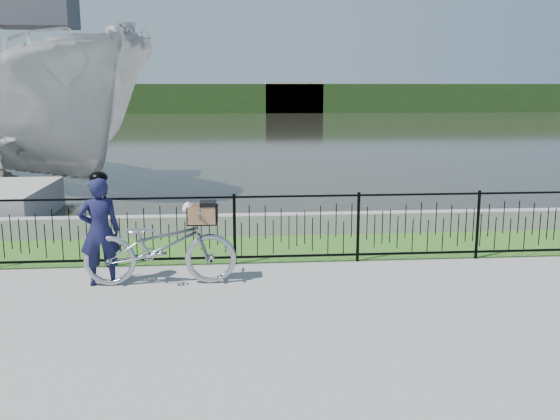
{
  "coord_description": "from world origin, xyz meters",
  "views": [
    {
      "loc": [
        -1.1,
        -8.1,
        2.83
      ],
      "look_at": [
        -0.32,
        1.0,
        1.0
      ],
      "focal_mm": 40.0,
      "sensor_mm": 36.0,
      "label": 1
    }
  ],
  "objects": [
    {
      "name": "bicycle_rig",
      "position": [
        -2.07,
        0.68,
        0.58
      ],
      "size": [
        2.17,
        0.76,
        1.22
      ],
      "color": "#A3A8AE",
      "rests_on": "ground"
    },
    {
      "name": "fence",
      "position": [
        0.0,
        1.6,
        0.58
      ],
      "size": [
        14.0,
        0.06,
        1.15
      ],
      "primitive_type": null,
      "color": "black",
      "rests_on": "ground"
    },
    {
      "name": "grass_strip",
      "position": [
        0.0,
        2.6,
        0.0
      ],
      "size": [
        60.0,
        2.0,
        0.01
      ],
      "primitive_type": "cube",
      "color": "#346620",
      "rests_on": "ground"
    },
    {
      "name": "ground",
      "position": [
        0.0,
        0.0,
        0.0
      ],
      "size": [
        120.0,
        120.0,
        0.0
      ],
      "primitive_type": "plane",
      "color": "gray",
      "rests_on": "ground"
    },
    {
      "name": "far_treeline",
      "position": [
        0.0,
        60.0,
        1.5
      ],
      "size": [
        120.0,
        6.0,
        3.0
      ],
      "primitive_type": "cube",
      "color": "#213D17",
      "rests_on": "ground"
    },
    {
      "name": "water",
      "position": [
        0.0,
        33.0,
        0.0
      ],
      "size": [
        120.0,
        120.0,
        0.0
      ],
      "primitive_type": "plane",
      "color": "#26271D",
      "rests_on": "ground"
    },
    {
      "name": "far_building_right",
      "position": [
        6.0,
        58.5,
        1.6
      ],
      "size": [
        6.0,
        3.0,
        3.2
      ],
      "primitive_type": "cube",
      "color": "#A79886",
      "rests_on": "ground"
    },
    {
      "name": "quay_wall",
      "position": [
        0.0,
        3.6,
        0.2
      ],
      "size": [
        60.0,
        0.3,
        0.4
      ],
      "primitive_type": "cube",
      "color": "gray",
      "rests_on": "ground"
    },
    {
      "name": "cyclist",
      "position": [
        -2.93,
        0.73,
        0.82
      ],
      "size": [
        0.64,
        0.48,
        1.65
      ],
      "color": "#141538",
      "rests_on": "ground"
    },
    {
      "name": "boat_near",
      "position": [
        -6.44,
        10.64,
        2.2
      ],
      "size": [
        9.65,
        11.34,
        6.03
      ],
      "color": "#B3B2B3",
      "rests_on": "water"
    },
    {
      "name": "far_building_left",
      "position": [
        -18.0,
        58.0,
        2.0
      ],
      "size": [
        8.0,
        4.0,
        4.0
      ],
      "primitive_type": "cube",
      "color": "#A79886",
      "rests_on": "ground"
    }
  ]
}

